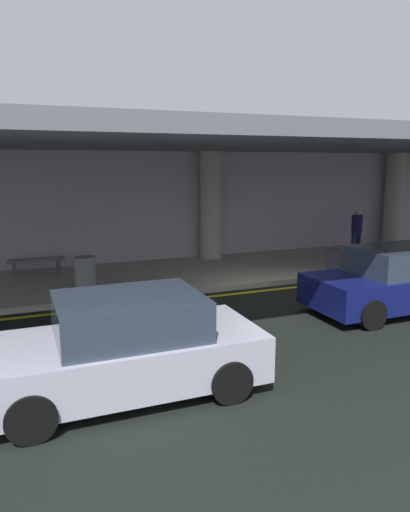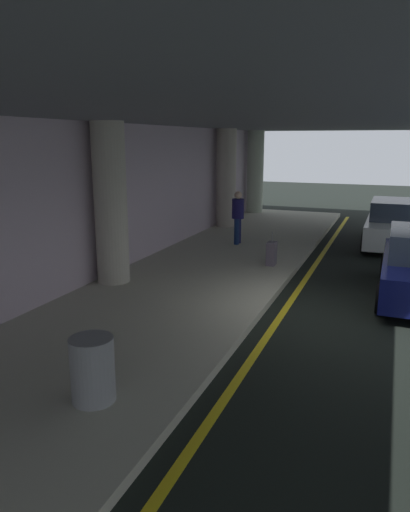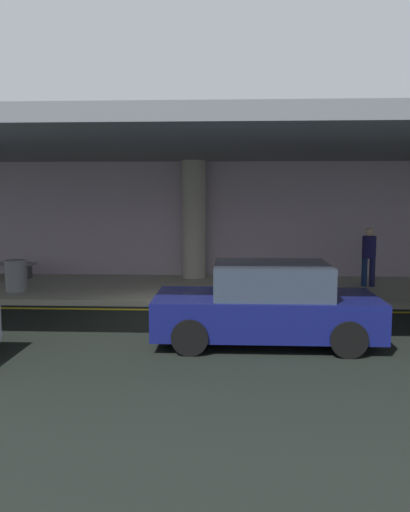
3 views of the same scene
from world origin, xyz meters
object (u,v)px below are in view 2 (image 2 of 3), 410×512
(support_column_right_mid, at_px, (255,172))
(car_white, at_px, (396,225))
(trash_bin_steel, at_px, (93,369))
(suitcase_upright_primary, at_px, (271,253))
(traveler_with_luggage, at_px, (238,214))
(support_column_left_mid, at_px, (111,204))
(support_column_center, at_px, (226,178))

(support_column_right_mid, xyz_separation_m, car_white, (-4.76, -6.12, -1.26))
(trash_bin_steel, bearing_deg, suitcase_upright_primary, -3.46)
(traveler_with_luggage, distance_m, suitcase_upright_primary, 2.85)
(traveler_with_luggage, bearing_deg, trash_bin_steel, 133.98)
(support_column_right_mid, relative_size, trash_bin_steel, 4.29)
(support_column_left_mid, height_order, support_column_right_mid, same)
(support_column_center, xyz_separation_m, traveler_with_luggage, (-2.94, -1.42, -0.86))
(support_column_center, distance_m, support_column_right_mid, 4.00)
(support_column_right_mid, bearing_deg, trash_bin_steel, -171.04)
(car_white, relative_size, traveler_with_luggage, 2.44)
(support_column_left_mid, bearing_deg, suitcase_upright_primary, -47.34)
(support_column_center, height_order, traveler_with_luggage, support_column_center)
(traveler_with_luggage, relative_size, trash_bin_steel, 1.98)
(traveler_with_luggage, bearing_deg, support_column_center, -27.27)
(car_white, relative_size, suitcase_upright_primary, 4.56)
(support_column_left_mid, bearing_deg, support_column_center, 0.00)
(car_white, xyz_separation_m, traveler_with_luggage, (-2.17, 4.69, 0.40))
(support_column_center, relative_size, trash_bin_steel, 4.29)
(support_column_right_mid, bearing_deg, car_white, -127.92)
(support_column_center, xyz_separation_m, suitcase_upright_primary, (-5.16, -3.08, -1.51))
(support_column_right_mid, relative_size, suitcase_upright_primary, 4.06)
(support_column_center, height_order, trash_bin_steel, support_column_center)
(support_column_right_mid, bearing_deg, support_column_left_mid, 180.00)
(support_column_left_mid, distance_m, support_column_center, 8.00)
(support_column_center, distance_m, trash_bin_steel, 13.01)
(trash_bin_steel, bearing_deg, traveler_with_luggage, 7.07)
(support_column_left_mid, distance_m, traveler_with_luggage, 5.33)
(car_white, bearing_deg, support_column_center, 83.01)
(support_column_left_mid, height_order, traveler_with_luggage, support_column_left_mid)
(traveler_with_luggage, xyz_separation_m, suitcase_upright_primary, (-2.22, -1.66, -0.65))
(car_white, relative_size, trash_bin_steel, 4.82)
(support_column_center, height_order, support_column_right_mid, same)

